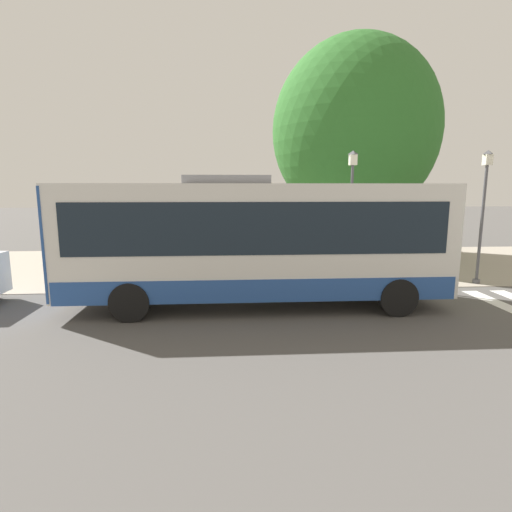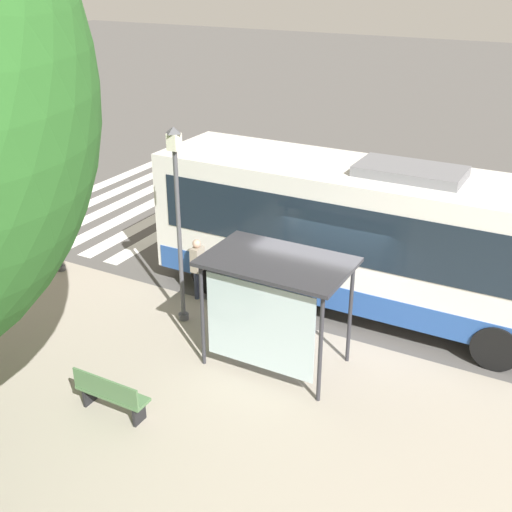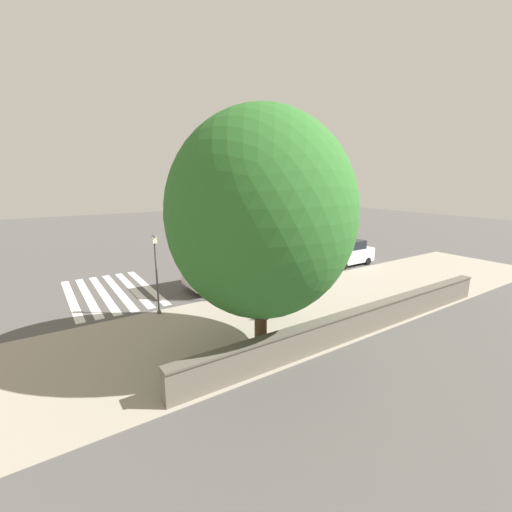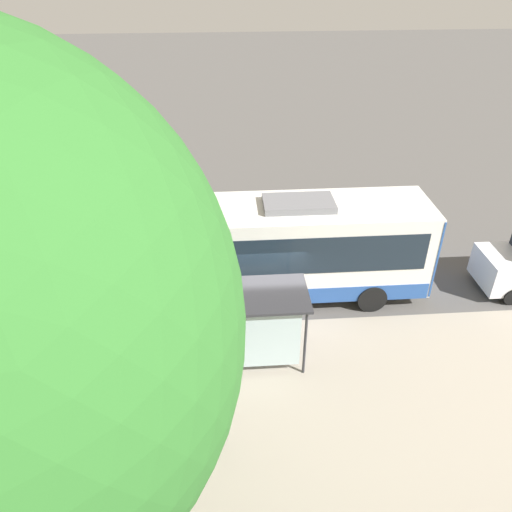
% 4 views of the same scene
% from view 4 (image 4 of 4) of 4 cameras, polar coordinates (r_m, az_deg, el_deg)
% --- Properties ---
extents(ground_plane, '(120.00, 120.00, 0.00)m').
position_cam_4_polar(ground_plane, '(16.66, 1.21, -7.58)').
color(ground_plane, '#514F4C').
rests_on(ground_plane, ground).
extents(sidewalk_plaza, '(9.00, 44.00, 0.02)m').
position_cam_4_polar(sidewalk_plaza, '(13.56, 3.06, -19.89)').
color(sidewalk_plaza, '#9E9384').
rests_on(sidewalk_plaza, ground).
extents(crosswalk_stripes, '(9.00, 5.25, 0.01)m').
position_cam_4_polar(crosswalk_stripes, '(22.09, -24.17, 0.35)').
color(crosswalk_stripes, silver).
rests_on(crosswalk_stripes, ground).
extents(bus, '(2.71, 10.41, 3.64)m').
position_cam_4_polar(bus, '(16.90, 2.08, 0.94)').
color(bus, silver).
rests_on(bus, ground).
extents(bus_shelter, '(1.82, 2.89, 2.38)m').
position_cam_4_polar(bus_shelter, '(14.04, 0.19, -5.99)').
color(bus_shelter, '#2D2D33').
rests_on(bus_shelter, ground).
extents(pedestrian, '(0.34, 0.22, 1.59)m').
position_cam_4_polar(pedestrian, '(16.19, -10.89, -5.47)').
color(pedestrian, '#2D3347').
rests_on(pedestrian, ground).
extents(bench, '(0.40, 1.47, 0.88)m').
position_cam_4_polar(bench, '(13.15, -7.55, -19.25)').
color(bench, '#4C7247').
rests_on(bench, ground).
extents(street_lamp_near, '(0.28, 0.28, 4.56)m').
position_cam_4_polar(street_lamp_near, '(15.89, -26.65, -1.74)').
color(street_lamp_near, '#4C4C51').
rests_on(street_lamp_near, ground).
extents(street_lamp_far, '(0.28, 0.28, 4.57)m').
position_cam_4_polar(street_lamp_far, '(14.26, -10.89, -2.44)').
color(street_lamp_far, '#4C4C51').
rests_on(street_lamp_far, ground).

